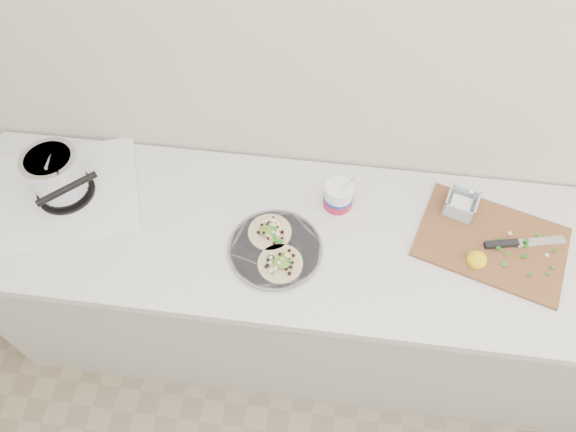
# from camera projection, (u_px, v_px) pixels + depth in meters

# --- Properties ---
(counter) EXTENTS (2.44, 0.66, 0.90)m
(counter) POSITION_uv_depth(u_px,v_px,m) (302.00, 291.00, 2.10)
(counter) COLOR beige
(counter) RESTS_ON ground
(stove) EXTENTS (0.61, 0.59, 0.24)m
(stove) POSITION_uv_depth(u_px,v_px,m) (60.00, 181.00, 1.75)
(stove) COLOR silver
(stove) RESTS_ON counter
(taco_plate) EXTENTS (0.31, 0.31, 0.04)m
(taco_plate) POSITION_uv_depth(u_px,v_px,m) (275.00, 247.00, 1.67)
(taco_plate) COLOR slate
(taco_plate) RESTS_ON counter
(tub) EXTENTS (0.10, 0.10, 0.23)m
(tub) POSITION_uv_depth(u_px,v_px,m) (339.00, 196.00, 1.73)
(tub) COLOR white
(tub) RESTS_ON counter
(cutboard) EXTENTS (0.55, 0.45, 0.07)m
(cutboard) POSITION_uv_depth(u_px,v_px,m) (491.00, 236.00, 1.70)
(cutboard) COLOR brown
(cutboard) RESTS_ON counter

